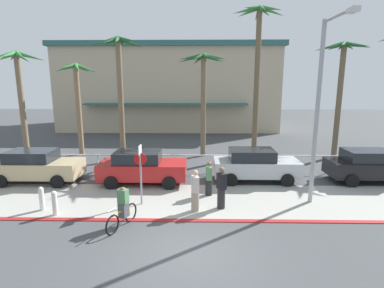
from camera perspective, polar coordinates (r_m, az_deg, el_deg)
ground_plane at (r=19.05m, az=0.34°, el=-3.99°), size 80.00×80.00×0.00m
sidewalk_strip at (r=13.55m, az=-0.01°, el=-10.55°), size 44.00×4.00×0.02m
curb_paint at (r=11.72m, az=-0.21°, el=-14.21°), size 44.00×0.24×0.03m
building_backdrop at (r=36.15m, az=-3.99°, el=10.66°), size 23.56×12.73×9.07m
rail_fence at (r=17.39m, az=0.27°, el=-2.67°), size 24.53×0.08×1.04m
stop_sign_bike_lane at (r=12.81m, az=-9.69°, el=-4.16°), size 0.52×0.56×2.56m
bollard_0 at (r=13.81m, az=-26.48°, el=-9.15°), size 0.20×0.20×1.00m
bollard_3 at (r=13.10m, az=-24.46°, el=-10.06°), size 0.20×0.20×1.00m
streetlight_curb at (r=13.21m, az=23.03°, el=7.03°), size 0.24×2.54×7.50m
palm_tree_1 at (r=22.31m, az=-29.74°, el=10.68°), size 3.13×3.29×7.06m
palm_tree_2 at (r=22.70m, az=-20.79°, el=9.72°), size 3.03×2.73×6.41m
palm_tree_3 at (r=20.23m, az=-13.46°, el=14.00°), size 3.23×3.24×7.93m
palm_tree_4 at (r=20.84m, az=2.11°, el=12.54°), size 3.35×3.16×7.03m
palm_tree_5 at (r=21.41m, az=12.29°, el=17.38°), size 3.47×3.37×10.01m
palm_tree_6 at (r=22.75m, az=26.45°, el=12.48°), size 3.54×3.12×7.73m
car_tan_0 at (r=17.61m, az=-27.27°, el=-3.68°), size 4.40×2.02×1.69m
car_red_1 at (r=15.66m, az=-9.44°, el=-4.30°), size 4.40×2.02×1.69m
car_silver_2 at (r=16.23m, az=11.79°, el=-3.83°), size 4.40×2.02×1.69m
car_black_3 at (r=18.26m, az=30.61°, el=-3.51°), size 4.40×2.02×1.69m
cyclist_yellow_0 at (r=11.32m, az=-12.92°, el=-11.70°), size 0.74×1.71×1.50m
pedestrian_0 at (r=12.21m, az=0.61°, el=-9.11°), size 0.37×0.44×1.73m
pedestrian_1 at (r=12.51m, az=5.55°, el=-8.52°), size 0.43×0.47×1.77m
pedestrian_2 at (r=13.91m, az=3.20°, el=-6.82°), size 0.33×0.41×1.59m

